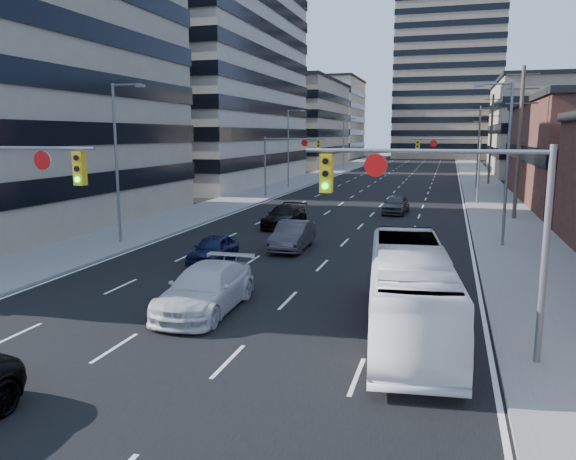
# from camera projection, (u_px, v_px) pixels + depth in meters

# --- Properties ---
(road_surface) EXTENTS (18.00, 300.00, 0.02)m
(road_surface) POSITION_uv_depth(u_px,v_px,m) (417.00, 160.00, 133.57)
(road_surface) COLOR black
(road_surface) RESTS_ON ground
(sidewalk_left) EXTENTS (5.00, 300.00, 0.15)m
(sidewalk_left) POSITION_uv_depth(u_px,v_px,m) (369.00, 160.00, 136.69)
(sidewalk_left) COLOR slate
(sidewalk_left) RESTS_ON ground
(sidewalk_right) EXTENTS (5.00, 300.00, 0.15)m
(sidewalk_right) POSITION_uv_depth(u_px,v_px,m) (468.00, 161.00, 130.44)
(sidewalk_right) COLOR slate
(sidewalk_right) RESTS_ON ground
(office_left_mid) EXTENTS (26.00, 34.00, 28.00)m
(office_left_mid) POSITION_uv_depth(u_px,v_px,m) (176.00, 73.00, 72.23)
(office_left_mid) COLOR #ADA089
(office_left_mid) RESTS_ON ground
(office_left_far) EXTENTS (20.00, 30.00, 16.00)m
(office_left_far) POSITION_uv_depth(u_px,v_px,m) (285.00, 125.00, 110.32)
(office_left_far) COLOR gray
(office_left_far) RESTS_ON ground
(office_right_far) EXTENTS (22.00, 28.00, 14.00)m
(office_right_far) POSITION_uv_depth(u_px,v_px,m) (570.00, 129.00, 85.81)
(office_right_far) COLOR gray
(office_right_far) RESTS_ON ground
(apartment_tower) EXTENTS (26.00, 26.00, 58.00)m
(apartment_tower) POSITION_uv_depth(u_px,v_px,m) (449.00, 45.00, 145.98)
(apartment_tower) COLOR gray
(apartment_tower) RESTS_ON ground
(bg_block_left) EXTENTS (24.00, 24.00, 20.00)m
(bg_block_left) POSITION_uv_depth(u_px,v_px,m) (313.00, 120.00, 148.97)
(bg_block_left) COLOR #ADA089
(bg_block_left) RESTS_ON ground
(bg_block_right) EXTENTS (22.00, 22.00, 12.00)m
(bg_block_right) POSITION_uv_depth(u_px,v_px,m) (566.00, 135.00, 123.86)
(bg_block_right) COLOR gray
(bg_block_right) RESTS_ON ground
(signal_near_right) EXTENTS (6.59, 0.33, 6.00)m
(signal_near_right) POSITION_uv_depth(u_px,v_px,m) (447.00, 206.00, 15.23)
(signal_near_right) COLOR slate
(signal_near_right) RESTS_ON ground
(signal_far_left) EXTENTS (6.09, 0.33, 6.00)m
(signal_far_left) POSITION_uv_depth(u_px,v_px,m) (288.00, 154.00, 54.41)
(signal_far_left) COLOR slate
(signal_far_left) RESTS_ON ground
(signal_far_right) EXTENTS (6.09, 0.33, 6.00)m
(signal_far_right) POSITION_uv_depth(u_px,v_px,m) (452.00, 156.00, 50.23)
(signal_far_right) COLOR slate
(signal_far_right) RESTS_ON ground
(utility_pole_block) EXTENTS (2.20, 0.28, 11.00)m
(utility_pole_block) POSITION_uv_depth(u_px,v_px,m) (519.00, 141.00, 40.23)
(utility_pole_block) COLOR #4C3D2D
(utility_pole_block) RESTS_ON ground
(utility_pole_midblock) EXTENTS (2.20, 0.28, 11.00)m
(utility_pole_midblock) POSITION_uv_depth(u_px,v_px,m) (491.00, 138.00, 68.65)
(utility_pole_midblock) COLOR #4C3D2D
(utility_pole_midblock) RESTS_ON ground
(utility_pole_distant) EXTENTS (2.20, 0.28, 11.00)m
(utility_pole_distant) POSITION_uv_depth(u_px,v_px,m) (479.00, 137.00, 97.07)
(utility_pole_distant) COLOR #4C3D2D
(utility_pole_distant) RESTS_ON ground
(streetlight_left_near) EXTENTS (2.03, 0.22, 9.00)m
(streetlight_left_near) POSITION_uv_depth(u_px,v_px,m) (119.00, 156.00, 31.32)
(streetlight_left_near) COLOR slate
(streetlight_left_near) RESTS_ON ground
(streetlight_left_mid) EXTENTS (2.03, 0.22, 9.00)m
(streetlight_left_mid) POSITION_uv_depth(u_px,v_px,m) (290.00, 144.00, 64.48)
(streetlight_left_mid) COLOR slate
(streetlight_left_mid) RESTS_ON ground
(streetlight_left_far) EXTENTS (2.03, 0.22, 9.00)m
(streetlight_left_far) POSITION_uv_depth(u_px,v_px,m) (344.00, 141.00, 97.63)
(streetlight_left_far) COLOR slate
(streetlight_left_far) RESTS_ON ground
(streetlight_right_near) EXTENTS (2.03, 0.22, 9.00)m
(streetlight_right_near) POSITION_uv_depth(u_px,v_px,m) (505.00, 156.00, 30.44)
(streetlight_right_near) COLOR slate
(streetlight_right_near) RESTS_ON ground
(streetlight_right_far) EXTENTS (2.03, 0.22, 9.00)m
(streetlight_right_far) POSITION_uv_depth(u_px,v_px,m) (477.00, 145.00, 63.59)
(streetlight_right_far) COLOR slate
(streetlight_right_far) RESTS_ON ground
(white_van) EXTENTS (2.39, 5.63, 1.62)m
(white_van) POSITION_uv_depth(u_px,v_px,m) (206.00, 289.00, 19.99)
(white_van) COLOR silver
(white_van) RESTS_ON ground
(transit_bus) EXTENTS (3.54, 10.33, 2.82)m
(transit_bus) POSITION_uv_depth(u_px,v_px,m) (409.00, 290.00, 17.67)
(transit_bus) COLOR white
(transit_bus) RESTS_ON ground
(sedan_blue) EXTENTS (1.67, 3.97, 1.34)m
(sedan_blue) POSITION_uv_depth(u_px,v_px,m) (213.00, 249.00, 27.59)
(sedan_blue) COLOR #0C1333
(sedan_blue) RESTS_ON ground
(sedan_grey_center) EXTENTS (1.70, 4.70, 1.54)m
(sedan_grey_center) POSITION_uv_depth(u_px,v_px,m) (293.00, 236.00, 30.69)
(sedan_grey_center) COLOR #343336
(sedan_grey_center) RESTS_ON ground
(sedan_black_far) EXTENTS (2.27, 5.15, 1.47)m
(sedan_black_far) POSITION_uv_depth(u_px,v_px,m) (285.00, 216.00, 38.06)
(sedan_black_far) COLOR black
(sedan_black_far) RESTS_ON ground
(sedan_grey_right) EXTENTS (1.99, 4.50, 1.51)m
(sedan_grey_right) POSITION_uv_depth(u_px,v_px,m) (396.00, 204.00, 44.44)
(sedan_grey_right) COLOR #3A393C
(sedan_grey_right) RESTS_ON ground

